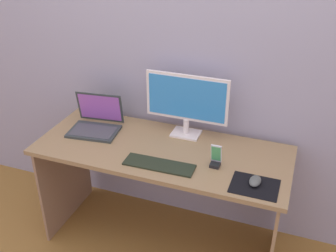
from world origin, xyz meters
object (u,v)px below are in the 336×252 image
at_px(laptop, 96,123).
at_px(mouse, 255,181).
at_px(phone_in_dock, 216,159).
at_px(monitor, 187,102).
at_px(keyboard_external, 159,165).

xyz_separation_m(laptop, mouse, (1.08, -0.24, -0.03)).
xyz_separation_m(mouse, phone_in_dock, (-0.24, 0.10, 0.03)).
bearing_deg(monitor, phone_in_dock, -46.73).
distance_m(laptop, phone_in_dock, 0.85).
relative_size(monitor, laptop, 1.54).
height_order(mouse, phone_in_dock, phone_in_dock).
xyz_separation_m(keyboard_external, phone_in_dock, (0.30, 0.11, 0.04)).
relative_size(laptop, keyboard_external, 0.84).
bearing_deg(mouse, monitor, 147.93).
distance_m(monitor, keyboard_external, 0.45).
height_order(monitor, keyboard_external, monitor).
relative_size(keyboard_external, phone_in_dock, 2.94).
height_order(laptop, mouse, laptop).
distance_m(mouse, phone_in_dock, 0.26).
distance_m(monitor, phone_in_dock, 0.43).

